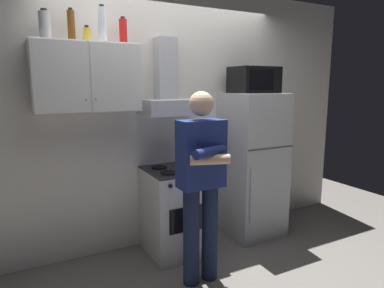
# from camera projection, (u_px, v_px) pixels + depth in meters

# --- Properties ---
(ground_plane) EXTENTS (7.00, 7.00, 0.00)m
(ground_plane) POSITION_uv_depth(u_px,v_px,m) (192.00, 259.00, 3.31)
(ground_plane) COLOR slate
(back_wall_tiled) EXTENTS (4.80, 0.10, 2.70)m
(back_wall_tiled) POSITION_uv_depth(u_px,v_px,m) (166.00, 117.00, 3.60)
(back_wall_tiled) COLOR silver
(back_wall_tiled) RESTS_ON ground_plane
(upper_cabinet) EXTENTS (0.90, 0.37, 0.60)m
(upper_cabinet) POSITION_uv_depth(u_px,v_px,m) (86.00, 78.00, 2.95)
(upper_cabinet) COLOR silver
(stove_oven) EXTENTS (0.60, 0.62, 0.87)m
(stove_oven) POSITION_uv_depth(u_px,v_px,m) (176.00, 210.00, 3.43)
(stove_oven) COLOR white
(stove_oven) RESTS_ON ground_plane
(range_hood) EXTENTS (0.60, 0.44, 0.75)m
(range_hood) POSITION_uv_depth(u_px,v_px,m) (170.00, 94.00, 3.34)
(range_hood) COLOR #B7BABF
(refrigerator) EXTENTS (0.60, 0.62, 1.60)m
(refrigerator) POSITION_uv_depth(u_px,v_px,m) (252.00, 165.00, 3.80)
(refrigerator) COLOR silver
(refrigerator) RESTS_ON ground_plane
(microwave) EXTENTS (0.48, 0.37, 0.28)m
(microwave) POSITION_uv_depth(u_px,v_px,m) (254.00, 80.00, 3.66)
(microwave) COLOR black
(microwave) RESTS_ON refrigerator
(person_standing) EXTENTS (0.38, 0.33, 1.64)m
(person_standing) POSITION_uv_depth(u_px,v_px,m) (201.00, 181.00, 2.80)
(person_standing) COLOR #192342
(person_standing) RESTS_ON ground_plane
(cooking_pot) EXTENTS (0.30, 0.20, 0.10)m
(cooking_pot) POSITION_uv_depth(u_px,v_px,m) (193.00, 164.00, 3.30)
(cooking_pot) COLOR #B7BABF
(cooking_pot) RESTS_ON stove_oven
(bottle_spice_jar) EXTENTS (0.06, 0.06, 0.14)m
(bottle_spice_jar) POSITION_uv_depth(u_px,v_px,m) (87.00, 34.00, 2.87)
(bottle_spice_jar) COLOR gold
(bottle_spice_jar) RESTS_ON upper_cabinet
(bottle_canister_steel) EXTENTS (0.09, 0.09, 0.24)m
(bottle_canister_steel) POSITION_uv_depth(u_px,v_px,m) (45.00, 25.00, 2.72)
(bottle_canister_steel) COLOR #B2B5BA
(bottle_canister_steel) RESTS_ON upper_cabinet
(bottle_soda_red) EXTENTS (0.07, 0.07, 0.25)m
(bottle_soda_red) POSITION_uv_depth(u_px,v_px,m) (123.00, 32.00, 3.07)
(bottle_soda_red) COLOR red
(bottle_soda_red) RESTS_ON upper_cabinet
(bottle_beer_brown) EXTENTS (0.06, 0.06, 0.27)m
(bottle_beer_brown) POSITION_uv_depth(u_px,v_px,m) (71.00, 26.00, 2.84)
(bottle_beer_brown) COLOR brown
(bottle_beer_brown) RESTS_ON upper_cabinet
(bottle_vodka_clear) EXTENTS (0.07, 0.07, 0.31)m
(bottle_vodka_clear) POSITION_uv_depth(u_px,v_px,m) (102.00, 25.00, 2.91)
(bottle_vodka_clear) COLOR silver
(bottle_vodka_clear) RESTS_ON upper_cabinet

